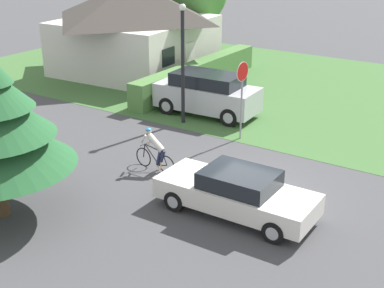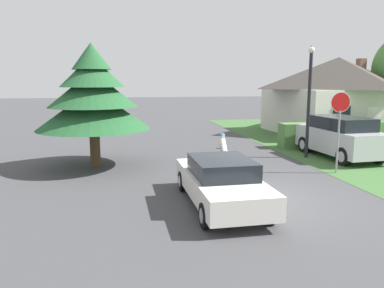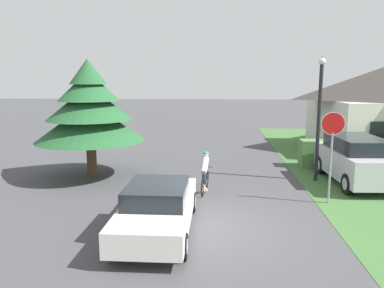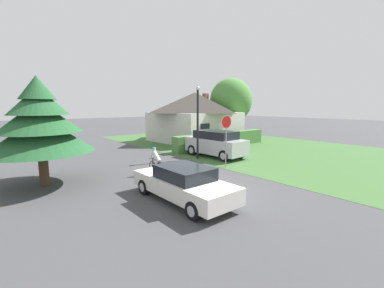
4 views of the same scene
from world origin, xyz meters
name	(u,v)px [view 4 (image 4 of 4)]	position (x,y,z in m)	size (l,w,h in m)	color
ground_plane	(205,190)	(0.00, 0.00, 0.00)	(140.00, 140.00, 0.00)	#424244
grass_verge_right	(274,150)	(11.42, 4.00, 0.01)	(16.00, 36.00, 0.01)	#3D6633
cottage_house	(195,116)	(10.00, 12.65, 2.60)	(8.62, 8.15, 5.01)	beige
hedge_row	(222,140)	(9.14, 7.85, 0.64)	(10.30, 0.90, 1.29)	#4C7A3D
sedan_left_lane	(183,184)	(-1.48, -0.37, 0.68)	(1.89, 4.67, 1.37)	silver
cyclist	(157,162)	(-0.36, 3.41, 0.72)	(0.44, 1.77, 1.49)	black
parked_suv_right	(216,144)	(5.58, 5.05, 0.96)	(2.18, 4.61, 1.88)	#B7B7BC
stop_sign	(226,131)	(3.83, 2.41, 2.19)	(0.76, 0.09, 3.08)	gray
street_lamp	(198,118)	(4.11, 5.33, 2.83)	(0.28, 0.28, 5.01)	black
conifer_tall_near	(40,123)	(-5.26, 5.22, 2.87)	(4.51, 4.51, 4.95)	#4C3823
deciduous_tree_right	(231,101)	(15.15, 12.36, 4.24)	(4.81, 4.81, 6.76)	#4C3823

